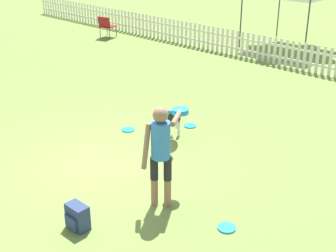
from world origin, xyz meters
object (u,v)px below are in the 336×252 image
frisbee_near_handler (128,130)px  backpack_on_grass (77,217)px  leaping_dog (172,118)px  frisbee_midfield (227,228)px  handler_person (162,144)px  frisbee_near_dog (190,126)px  folding_chair_green_right (106,25)px

frisbee_near_handler → backpack_on_grass: (1.98, -2.75, 0.17)m
leaping_dog → frisbee_midfield: size_ratio=3.53×
leaping_dog → backpack_on_grass: leaping_dog is taller
leaping_dog → frisbee_midfield: (2.48, -1.56, -0.48)m
handler_person → frisbee_near_dog: handler_person is taller
leaping_dog → folding_chair_green_right: size_ratio=1.16×
frisbee_midfield → leaping_dog: bearing=147.9°
handler_person → folding_chair_green_right: (-9.18, 6.61, -0.53)m
frisbee_near_handler → frisbee_near_dog: (0.80, 1.03, 0.00)m
frisbee_midfield → backpack_on_grass: backpack_on_grass is taller
frisbee_near_handler → frisbee_near_dog: size_ratio=1.00×
backpack_on_grass → frisbee_near_dog: bearing=107.3°
frisbee_near_dog → backpack_on_grass: (1.18, -3.78, 0.17)m
handler_person → frisbee_near_dog: bearing=84.1°
handler_person → backpack_on_grass: 1.57m
handler_person → folding_chair_green_right: 11.33m
frisbee_near_handler → backpack_on_grass: size_ratio=0.69×
backpack_on_grass → frisbee_near_handler: bearing=125.7°
folding_chair_green_right → frisbee_near_handler: bearing=129.2°
handler_person → leaping_dog: handler_person is taller
frisbee_midfield → backpack_on_grass: bearing=-137.2°
leaping_dog → backpack_on_grass: bearing=69.2°
folding_chair_green_right → handler_person: bearing=130.6°
backpack_on_grass → handler_person: bearing=71.3°
frisbee_near_dog → backpack_on_grass: bearing=-72.7°
frisbee_near_dog → frisbee_midfield: (2.71, -2.36, 0.00)m
backpack_on_grass → folding_chair_green_right: (-8.76, 7.88, 0.28)m
handler_person → frisbee_near_handler: bearing=109.9°
leaping_dog → frisbee_near_handler: 1.16m
leaping_dog → frisbee_midfield: bearing=109.5°
frisbee_near_handler → frisbee_midfield: (3.51, -1.33, 0.00)m
frisbee_near_dog → handler_person: bearing=-57.5°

